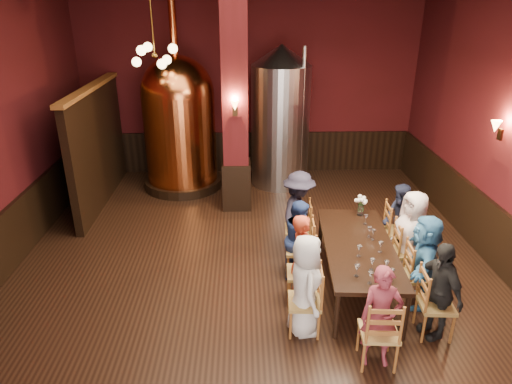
{
  "coord_description": "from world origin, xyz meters",
  "views": [
    {
      "loc": [
        -0.15,
        -6.04,
        4.13
      ],
      "look_at": [
        0.03,
        0.2,
        1.44
      ],
      "focal_mm": 32.0,
      "sensor_mm": 36.0,
      "label": 1
    }
  ],
  "objects_px": {
    "dining_table": "(359,248)",
    "person_2": "(300,239)",
    "person_0": "(305,285)",
    "rose_vase": "(361,202)",
    "person_1": "(302,259)",
    "copper_kettle": "(179,122)",
    "steel_vessel": "(280,117)"
  },
  "relations": [
    {
      "from": "dining_table",
      "to": "person_2",
      "type": "relative_size",
      "value": 1.91
    },
    {
      "from": "person_0",
      "to": "person_1",
      "type": "xyz_separation_m",
      "value": [
        0.05,
        0.67,
        -0.02
      ]
    },
    {
      "from": "person_1",
      "to": "steel_vessel",
      "type": "distance_m",
      "value": 4.69
    },
    {
      "from": "person_2",
      "to": "rose_vase",
      "type": "xyz_separation_m",
      "value": [
        1.08,
        0.6,
        0.34
      ]
    },
    {
      "from": "person_0",
      "to": "rose_vase",
      "type": "relative_size",
      "value": 3.97
    },
    {
      "from": "dining_table",
      "to": "person_1",
      "type": "relative_size",
      "value": 1.79
    },
    {
      "from": "rose_vase",
      "to": "person_1",
      "type": "bearing_deg",
      "value": -131.82
    },
    {
      "from": "dining_table",
      "to": "steel_vessel",
      "type": "xyz_separation_m",
      "value": [
        -0.84,
        4.33,
        0.91
      ]
    },
    {
      "from": "dining_table",
      "to": "person_0",
      "type": "height_order",
      "value": "person_0"
    },
    {
      "from": "dining_table",
      "to": "rose_vase",
      "type": "relative_size",
      "value": 6.93
    },
    {
      "from": "dining_table",
      "to": "rose_vase",
      "type": "xyz_separation_m",
      "value": [
        0.25,
        0.99,
        0.3
      ]
    },
    {
      "from": "copper_kettle",
      "to": "dining_table",
      "type": "bearing_deg",
      "value": -53.37
    },
    {
      "from": "person_0",
      "to": "person_1",
      "type": "relative_size",
      "value": 1.03
    },
    {
      "from": "copper_kettle",
      "to": "person_0",
      "type": "bearing_deg",
      "value": -66.81
    },
    {
      "from": "person_1",
      "to": "rose_vase",
      "type": "xyz_separation_m",
      "value": [
        1.12,
        1.26,
        0.3
      ]
    },
    {
      "from": "copper_kettle",
      "to": "rose_vase",
      "type": "relative_size",
      "value": 11.92
    },
    {
      "from": "person_1",
      "to": "rose_vase",
      "type": "bearing_deg",
      "value": -35.81
    },
    {
      "from": "dining_table",
      "to": "person_1",
      "type": "distance_m",
      "value": 0.91
    },
    {
      "from": "dining_table",
      "to": "steel_vessel",
      "type": "bearing_deg",
      "value": 104.85
    },
    {
      "from": "person_1",
      "to": "rose_vase",
      "type": "relative_size",
      "value": 3.87
    },
    {
      "from": "person_2",
      "to": "steel_vessel",
      "type": "xyz_separation_m",
      "value": [
        -0.01,
        3.94,
        0.95
      ]
    },
    {
      "from": "person_2",
      "to": "steel_vessel",
      "type": "distance_m",
      "value": 4.06
    },
    {
      "from": "person_1",
      "to": "person_2",
      "type": "bearing_deg",
      "value": 2.14
    },
    {
      "from": "person_0",
      "to": "person_2",
      "type": "xyz_separation_m",
      "value": [
        0.09,
        1.33,
        -0.06
      ]
    },
    {
      "from": "person_1",
      "to": "person_2",
      "type": "xyz_separation_m",
      "value": [
        0.04,
        0.66,
        -0.04
      ]
    },
    {
      "from": "dining_table",
      "to": "copper_kettle",
      "type": "distance_m",
      "value": 5.28
    },
    {
      "from": "steel_vessel",
      "to": "person_0",
      "type": "bearing_deg",
      "value": -90.82
    },
    {
      "from": "person_0",
      "to": "person_2",
      "type": "relative_size",
      "value": 1.1
    },
    {
      "from": "copper_kettle",
      "to": "steel_vessel",
      "type": "bearing_deg",
      "value": 3.71
    },
    {
      "from": "dining_table",
      "to": "person_2",
      "type": "xyz_separation_m",
      "value": [
        -0.83,
        0.39,
        -0.04
      ]
    },
    {
      "from": "dining_table",
      "to": "rose_vase",
      "type": "distance_m",
      "value": 1.06
    },
    {
      "from": "copper_kettle",
      "to": "steel_vessel",
      "type": "height_order",
      "value": "copper_kettle"
    }
  ]
}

